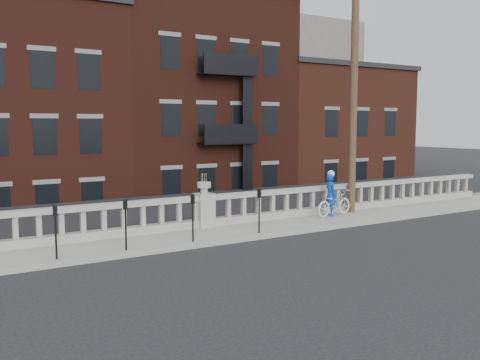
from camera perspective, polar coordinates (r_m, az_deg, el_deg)
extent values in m
plane|color=black|center=(14.38, 3.73, -8.11)|extent=(120.00, 120.00, 0.00)
cube|color=gray|center=(16.82, -2.28, -5.76)|extent=(32.00, 2.20, 0.15)
cube|color=gray|center=(17.60, -3.83, -4.58)|extent=(28.00, 0.34, 0.25)
cube|color=gray|center=(17.47, -3.85, -1.92)|extent=(28.00, 0.34, 0.16)
cube|color=gray|center=(17.53, -3.84, -3.22)|extent=(0.55, 0.55, 1.10)
cylinder|color=gray|center=(17.43, -3.85, -1.11)|extent=(0.24, 0.24, 0.20)
cylinder|color=gray|center=(17.41, -3.86, -0.52)|extent=(0.44, 0.44, 0.18)
cube|color=#605E59|center=(18.58, -4.29, -12.62)|extent=(36.00, 0.50, 5.15)
cube|color=black|center=(39.13, -19.34, -7.27)|extent=(80.00, 44.00, 0.50)
cube|color=#595651|center=(21.69, -14.32, -11.64)|extent=(16.00, 7.00, 4.00)
cube|color=#595651|center=(53.56, 2.23, 6.53)|extent=(14.00, 14.00, 18.00)
cube|color=#3C1810|center=(34.32, -7.70, 4.69)|extent=(10.00, 14.00, 15.50)
cube|color=black|center=(35.05, -7.89, 17.71)|extent=(10.30, 14.30, 0.30)
cube|color=#502418|center=(39.59, 5.64, 2.35)|extent=(10.00, 14.00, 12.00)
cube|color=black|center=(39.68, 5.74, 11.25)|extent=(10.30, 14.30, 0.30)
cylinder|color=#422D1E|center=(20.77, 12.06, 10.42)|extent=(0.28, 0.28, 10.00)
cylinder|color=black|center=(14.07, -19.04, -5.83)|extent=(0.05, 0.05, 1.10)
cube|color=black|center=(13.95, -19.14, -3.09)|extent=(0.10, 0.08, 0.26)
cube|color=black|center=(13.90, -19.10, -2.95)|extent=(0.06, 0.01, 0.08)
cylinder|color=black|center=(14.57, -12.09, -5.23)|extent=(0.05, 0.05, 1.10)
cube|color=black|center=(14.45, -12.14, -2.58)|extent=(0.10, 0.08, 0.26)
cube|color=black|center=(14.40, -12.09, -2.45)|extent=(0.06, 0.01, 0.08)
cylinder|color=black|center=(15.35, -5.05, -4.55)|extent=(0.05, 0.05, 1.10)
cube|color=black|center=(15.24, -5.08, -2.03)|extent=(0.10, 0.08, 0.26)
cube|color=black|center=(15.19, -5.00, -1.90)|extent=(0.06, 0.01, 0.08)
cylinder|color=black|center=(16.49, 2.05, -3.79)|extent=(0.05, 0.05, 1.10)
cube|color=black|center=(16.39, 2.06, -1.45)|extent=(0.10, 0.08, 0.26)
cube|color=black|center=(16.35, 2.15, -1.32)|extent=(0.06, 0.01, 0.08)
imported|color=silver|center=(19.87, 10.00, -2.42)|extent=(1.88, 0.93, 0.95)
imported|color=#0B3CAB|center=(19.76, 9.64, -1.55)|extent=(0.47, 0.63, 1.57)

